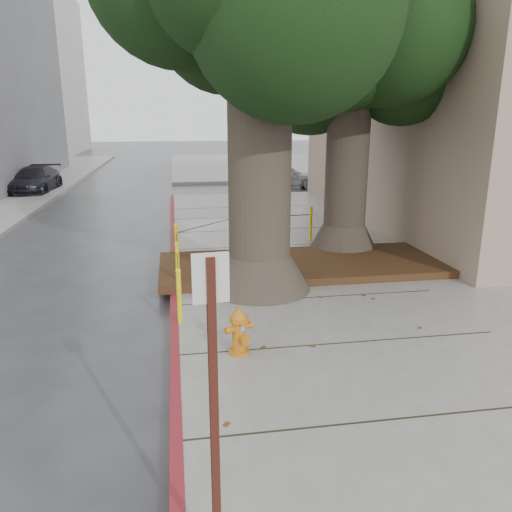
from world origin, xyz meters
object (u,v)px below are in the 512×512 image
at_px(fire_hydrant, 239,331).
at_px(car_dark, 35,180).
at_px(signpost, 214,401).
at_px(car_red, 421,173).
at_px(car_silver, 284,176).

bearing_deg(fire_hydrant, car_dark, 89.11).
xyz_separation_m(signpost, car_red, (12.96, 22.20, -0.98)).
bearing_deg(fire_hydrant, car_silver, 53.04).
bearing_deg(car_red, car_silver, 92.59).
distance_m(signpost, car_dark, 22.67).
bearing_deg(car_dark, car_silver, 2.21).
bearing_deg(car_dark, car_red, 4.29).
bearing_deg(car_dark, signpost, -70.28).
distance_m(car_silver, car_dark, 11.88).
xyz_separation_m(fire_hydrant, car_dark, (-7.24, 18.20, 0.11)).
height_order(signpost, car_dark, signpost).
height_order(signpost, car_red, signpost).
relative_size(fire_hydrant, car_red, 0.21).
distance_m(signpost, car_silver, 22.21).
distance_m(fire_hydrant, signpost, 3.67).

